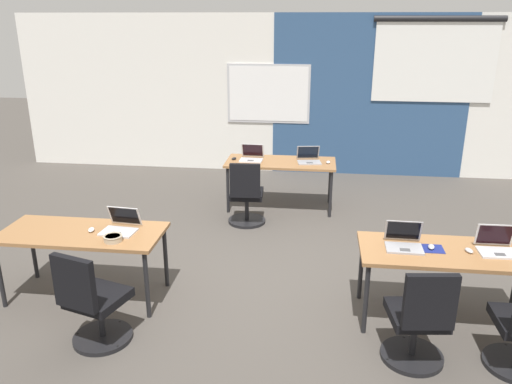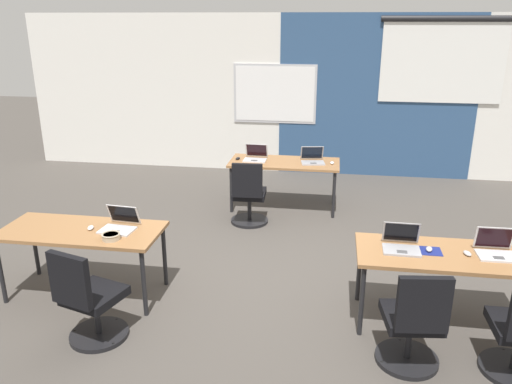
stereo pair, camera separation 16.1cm
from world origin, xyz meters
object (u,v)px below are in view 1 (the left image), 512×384
object	(u,v)px
mouse_near_right_inner	(431,247)
laptop_far_left	(252,157)
mouse_near_right_end	(469,250)
chair_near_left_inner	(93,306)
chair_near_right_inner	(419,324)
mouse_far_left	(234,159)
laptop_far_right	(309,159)
desk_near_left	(82,237)
mouse_far_right	(328,162)
desk_near_right	(449,257)
laptop_near_right_inner	(404,242)
chair_far_left	(246,198)
laptop_near_right_end	(497,246)
mouse_near_left_inner	(91,230)
laptop_near_left_inner	(121,226)
desk_far_center	(281,165)
snack_bowl	(113,238)

from	to	relation	value
mouse_near_right_inner	laptop_far_left	xyz separation A→B (m)	(-2.03, 2.80, 0.03)
mouse_near_right_inner	mouse_near_right_end	world-z (taller)	mouse_near_right_inner
chair_near_left_inner	chair_near_right_inner	distance (m)	2.72
chair_near_right_inner	mouse_near_right_inner	bearing A→B (deg)	-112.72
mouse_far_left	laptop_far_right	bearing A→B (deg)	0.30
desk_near_left	mouse_far_right	world-z (taller)	mouse_far_right
desk_near_right	laptop_near_right_inner	bearing A→B (deg)	175.44
mouse_far_left	chair_far_left	distance (m)	0.85
laptop_near_right_end	laptop_far_right	bearing A→B (deg)	121.06
mouse_near_right_inner	chair_near_right_inner	bearing A→B (deg)	-105.65
chair_near_right_inner	mouse_near_left_inner	bearing A→B (deg)	-20.15
chair_near_left_inner	laptop_near_left_inner	bearing A→B (deg)	-69.91
chair_near_right_inner	laptop_far_left	distance (m)	3.98
desk_far_center	laptop_near_right_end	world-z (taller)	laptop_near_right_end
laptop_near_right_inner	mouse_near_right_inner	distance (m)	0.25
chair_far_left	laptop_near_right_end	size ratio (longest dim) A/B	2.74
desk_near_left	chair_near_right_inner	world-z (taller)	chair_near_right_inner
desk_near_left	chair_near_left_inner	distance (m)	0.92
laptop_far_right	desk_far_center	bearing A→B (deg)	172.55
laptop_far_right	mouse_far_left	distance (m)	1.11
laptop_far_right	mouse_far_right	xyz separation A→B (m)	(0.28, -0.03, -0.03)
laptop_near_left_inner	chair_near_right_inner	xyz separation A→B (m)	(2.76, -0.76, -0.39)
mouse_near_right_end	chair_near_left_inner	bearing A→B (deg)	-166.92
chair_near_left_inner	desk_far_center	bearing A→B (deg)	-93.55
laptop_far_right	snack_bowl	world-z (taller)	laptop_far_right
desk_near_right	mouse_far_right	world-z (taller)	mouse_far_right
desk_near_right	laptop_near_left_inner	bearing A→B (deg)	178.76
mouse_far_right	snack_bowl	bearing A→B (deg)	-124.56
desk_near_left	chair_near_left_inner	xyz separation A→B (m)	(0.43, -0.76, -0.28)
laptop_far_left	chair_near_right_inner	bearing A→B (deg)	-61.10
chair_near_left_inner	mouse_far_right	distance (m)	4.09
mouse_near_left_inner	chair_near_right_inner	world-z (taller)	chair_near_right_inner
mouse_near_right_inner	laptop_near_right_end	distance (m)	0.57
mouse_near_left_inner	snack_bowl	bearing A→B (deg)	-33.00
laptop_near_right_inner	mouse_far_left	distance (m)	3.45
laptop_far_right	mouse_near_right_inner	size ratio (longest dim) A/B	3.46
desk_near_right	laptop_far_left	distance (m)	3.57
mouse_far_left	chair_far_left	world-z (taller)	chair_far_left
laptop_near_left_inner	chair_near_left_inner	distance (m)	0.92
desk_near_left	mouse_near_right_inner	world-z (taller)	mouse_near_right_inner
laptop_far_left	snack_bowl	distance (m)	3.14
snack_bowl	mouse_near_right_end	bearing A→B (deg)	3.03
mouse_far_right	laptop_far_right	bearing A→B (deg)	173.55
mouse_near_left_inner	snack_bowl	size ratio (longest dim) A/B	0.62
laptop_near_left_inner	mouse_near_right_end	distance (m)	3.29
mouse_near_right_end	mouse_far_right	bearing A→B (deg)	113.69
laptop_near_left_inner	laptop_far_right	xyz separation A→B (m)	(1.78, 2.75, 0.00)
laptop_near_right_inner	chair_near_right_inner	xyz separation A→B (m)	(0.05, -0.73, -0.39)
mouse_far_right	laptop_far_left	world-z (taller)	laptop_far_left
mouse_near_right_end	desk_near_left	bearing A→B (deg)	179.84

